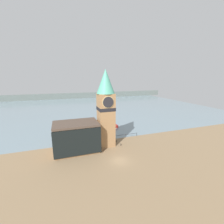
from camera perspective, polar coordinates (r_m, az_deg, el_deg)
The scene contains 9 objects.
ground_plane at distance 37.00m, azimuth 2.88°, elevation -18.02°, with size 160.00×160.00×0.00m, color #846B4C.
water at distance 104.24m, azimuth -12.04°, elevation 2.25°, with size 160.00×120.00×0.00m.
far_shoreline at distance 143.24m, azimuth -14.10°, elevation 6.06°, with size 180.00×3.00×5.00m.
pier_railing at distance 49.10m, azimuth 5.16°, elevation -8.68°, with size 8.61×0.08×1.09m.
clock_tower at distance 40.99m, azimuth -2.35°, elevation 2.05°, with size 4.87×4.87×21.23m.
pier_building at distance 40.83m, azimuth -13.41°, elevation -9.18°, with size 11.46×7.67×7.74m.
boat_near at distance 57.76m, azimuth -0.70°, elevation -5.50°, with size 5.83×2.70×1.83m.
mooring_bollard_near at distance 43.81m, azimuth 3.26°, elevation -12.15°, with size 0.29×0.29×0.81m.
mooring_bollard_far at distance 46.18m, azimuth 1.69°, elevation -10.90°, with size 0.30×0.30×0.62m.
Camera 1 is at (-11.93, -29.34, 19.13)m, focal length 24.00 mm.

